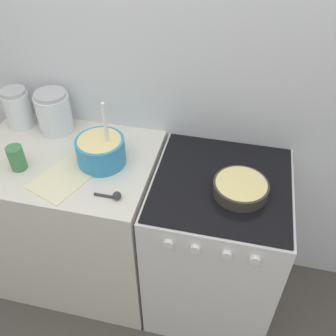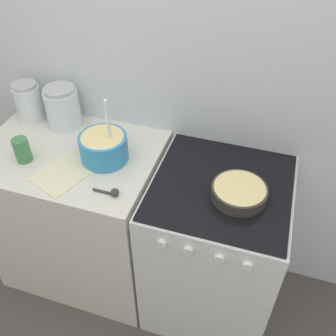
{
  "view_description": "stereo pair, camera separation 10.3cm",
  "coord_description": "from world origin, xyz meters",
  "px_view_note": "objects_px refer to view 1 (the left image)",
  "views": [
    {
      "loc": [
        0.35,
        -0.89,
        2.01
      ],
      "look_at": [
        0.08,
        0.29,
        0.95
      ],
      "focal_mm": 40.0,
      "sensor_mm": 36.0,
      "label": 1
    },
    {
      "loc": [
        0.45,
        -0.86,
        2.01
      ],
      "look_at": [
        0.08,
        0.29,
        0.95
      ],
      "focal_mm": 40.0,
      "sensor_mm": 36.0,
      "label": 2
    }
  ],
  "objects_px": {
    "stove": "(214,245)",
    "tin_can": "(17,158)",
    "storage_jar_left": "(18,110)",
    "storage_jar_middle": "(55,114)",
    "mixing_bowl": "(101,150)",
    "baking_pan": "(241,188)"
  },
  "relations": [
    {
      "from": "stove",
      "to": "storage_jar_left",
      "type": "xyz_separation_m",
      "value": [
        -1.07,
        0.2,
        0.53
      ]
    },
    {
      "from": "stove",
      "to": "tin_can",
      "type": "xyz_separation_m",
      "value": [
        -0.9,
        -0.11,
        0.51
      ]
    },
    {
      "from": "baking_pan",
      "to": "storage_jar_middle",
      "type": "height_order",
      "value": "storage_jar_middle"
    },
    {
      "from": "storage_jar_left",
      "to": "stove",
      "type": "bearing_deg",
      "value": -10.85
    },
    {
      "from": "mixing_bowl",
      "to": "baking_pan",
      "type": "bearing_deg",
      "value": -5.49
    },
    {
      "from": "baking_pan",
      "to": "storage_jar_middle",
      "type": "distance_m",
      "value": 0.98
    },
    {
      "from": "mixing_bowl",
      "to": "storage_jar_left",
      "type": "distance_m",
      "value": 0.55
    },
    {
      "from": "stove",
      "to": "mixing_bowl",
      "type": "height_order",
      "value": "mixing_bowl"
    },
    {
      "from": "storage_jar_middle",
      "to": "tin_can",
      "type": "bearing_deg",
      "value": -96.53
    },
    {
      "from": "baking_pan",
      "to": "storage_jar_left",
      "type": "xyz_separation_m",
      "value": [
        -1.15,
        0.25,
        0.06
      ]
    },
    {
      "from": "mixing_bowl",
      "to": "storage_jar_middle",
      "type": "height_order",
      "value": "mixing_bowl"
    },
    {
      "from": "mixing_bowl",
      "to": "storage_jar_middle",
      "type": "distance_m",
      "value": 0.37
    },
    {
      "from": "stove",
      "to": "storage_jar_middle",
      "type": "relative_size",
      "value": 4.25
    },
    {
      "from": "stove",
      "to": "baking_pan",
      "type": "height_order",
      "value": "baking_pan"
    },
    {
      "from": "stove",
      "to": "baking_pan",
      "type": "bearing_deg",
      "value": -32.42
    },
    {
      "from": "mixing_bowl",
      "to": "stove",
      "type": "bearing_deg",
      "value": -1.11
    },
    {
      "from": "storage_jar_middle",
      "to": "storage_jar_left",
      "type": "bearing_deg",
      "value": -180.0
    },
    {
      "from": "tin_can",
      "to": "storage_jar_left",
      "type": "bearing_deg",
      "value": 117.41
    },
    {
      "from": "storage_jar_left",
      "to": "storage_jar_middle",
      "type": "relative_size",
      "value": 0.95
    },
    {
      "from": "storage_jar_middle",
      "to": "tin_can",
      "type": "distance_m",
      "value": 0.32
    },
    {
      "from": "mixing_bowl",
      "to": "storage_jar_left",
      "type": "height_order",
      "value": "mixing_bowl"
    },
    {
      "from": "mixing_bowl",
      "to": "baking_pan",
      "type": "xyz_separation_m",
      "value": [
        0.63,
        -0.06,
        -0.04
      ]
    }
  ]
}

